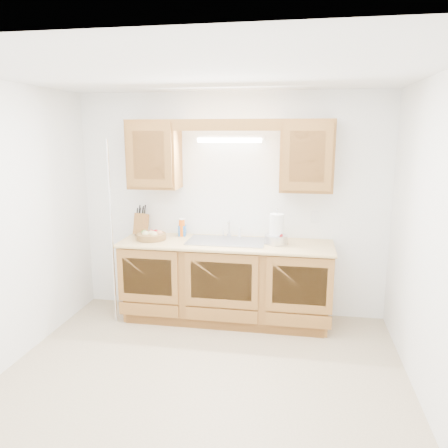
% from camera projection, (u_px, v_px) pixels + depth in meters
% --- Properties ---
extents(room, '(3.52, 3.50, 2.50)m').
position_uv_depth(room, '(201.00, 236.00, 3.52)').
color(room, '#C4AF8E').
rests_on(room, ground).
extents(base_cabinets, '(2.20, 0.60, 0.86)m').
position_uv_depth(base_cabinets, '(226.00, 282.00, 4.84)').
color(base_cabinets, '#9C652D').
rests_on(base_cabinets, ground).
extents(countertop, '(2.30, 0.63, 0.04)m').
position_uv_depth(countertop, '(226.00, 244.00, 4.73)').
color(countertop, '#DBB273').
rests_on(countertop, base_cabinets).
extents(upper_cabinet_left, '(0.55, 0.33, 0.75)m').
position_uv_depth(upper_cabinet_left, '(154.00, 154.00, 4.82)').
color(upper_cabinet_left, '#9C652D').
rests_on(upper_cabinet_left, room).
extents(upper_cabinet_right, '(0.55, 0.33, 0.75)m').
position_uv_depth(upper_cabinet_right, '(307.00, 156.00, 4.54)').
color(upper_cabinet_right, '#9C652D').
rests_on(upper_cabinet_right, room).
extents(valance, '(2.20, 0.05, 0.12)m').
position_uv_depth(valance, '(226.00, 125.00, 4.48)').
color(valance, '#9C652D').
rests_on(valance, room).
extents(fluorescent_fixture, '(0.76, 0.08, 0.08)m').
position_uv_depth(fluorescent_fixture, '(230.00, 139.00, 4.72)').
color(fluorescent_fixture, white).
rests_on(fluorescent_fixture, room).
extents(sink, '(0.84, 0.46, 0.36)m').
position_uv_depth(sink, '(226.00, 248.00, 4.77)').
color(sink, '#9E9EA3').
rests_on(sink, countertop).
extents(wire_shelf_pole, '(0.03, 0.03, 2.00)m').
position_uv_depth(wire_shelf_pole, '(112.00, 234.00, 4.67)').
color(wire_shelf_pole, silver).
rests_on(wire_shelf_pole, ground).
extents(outlet_plate, '(0.08, 0.01, 0.12)m').
position_uv_depth(outlet_plate, '(315.00, 217.00, 4.81)').
color(outlet_plate, white).
rests_on(outlet_plate, room).
extents(fruit_basket, '(0.42, 0.42, 0.10)m').
position_uv_depth(fruit_basket, '(151.00, 235.00, 4.83)').
color(fruit_basket, olive).
rests_on(fruit_basket, countertop).
extents(knife_block, '(0.14, 0.21, 0.35)m').
position_uv_depth(knife_block, '(141.00, 224.00, 5.06)').
color(knife_block, '#9C652D').
rests_on(knife_block, countertop).
extents(orange_canister, '(0.08, 0.08, 0.21)m').
position_uv_depth(orange_canister, '(182.00, 227.00, 4.97)').
color(orange_canister, orange).
rests_on(orange_canister, countertop).
extents(soap_bottle, '(0.09, 0.09, 0.18)m').
position_uv_depth(soap_bottle, '(182.00, 228.00, 4.99)').
color(soap_bottle, blue).
rests_on(soap_bottle, countertop).
extents(sponge, '(0.11, 0.09, 0.02)m').
position_uv_depth(sponge, '(277.00, 238.00, 4.88)').
color(sponge, '#CC333F').
rests_on(sponge, countertop).
extents(paper_towel, '(0.19, 0.19, 0.38)m').
position_uv_depth(paper_towel, '(276.00, 229.00, 4.64)').
color(paper_towel, silver).
rests_on(paper_towel, countertop).
extents(apple_bowl, '(0.30, 0.30, 0.13)m').
position_uv_depth(apple_bowl, '(276.00, 239.00, 4.65)').
color(apple_bowl, silver).
rests_on(apple_bowl, countertop).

